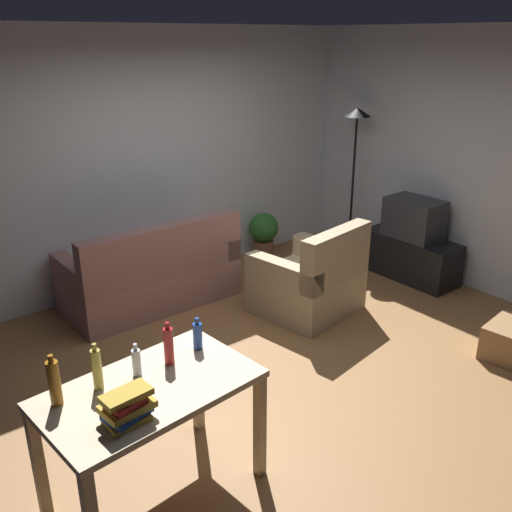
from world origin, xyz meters
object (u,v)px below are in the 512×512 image
object	(u,v)px
storage_box	(510,340)
bottle_blue	(198,335)
tv	(414,218)
book_stack	(127,407)
armchair	(311,282)
bottle_squat	(97,369)
desk	(151,402)
bottle_red	(169,345)
tv_stand	(410,257)
bottle_clear	(137,362)
potted_plant	(264,232)
torchiere_lamp	(355,142)
couch	(153,276)
bottle_amber	(54,382)

from	to	relation	value
storage_box	bottle_blue	world-z (taller)	bottle_blue
tv	book_stack	bearing A→B (deg)	107.57
armchair	bottle_squat	size ratio (longest dim) A/B	3.63
desk	bottle_red	xyz separation A→B (m)	(0.21, 0.13, 0.23)
armchair	book_stack	distance (m)	2.99
book_stack	tv_stand	bearing A→B (deg)	17.58
tv_stand	bottle_clear	size ratio (longest dim) A/B	5.39
potted_plant	book_stack	world-z (taller)	book_stack
tv	bottle_blue	distance (m)	3.55
potted_plant	bottle_red	bearing A→B (deg)	-137.92
potted_plant	torchiere_lamp	bearing A→B (deg)	-32.03
couch	desk	bearing A→B (deg)	61.61
couch	armchair	xyz separation A→B (m)	(1.15, -1.12, 0.01)
tv	bottle_blue	size ratio (longest dim) A/B	2.84
tv_stand	bottle_clear	distance (m)	4.02
bottle_clear	tv	bearing A→B (deg)	13.92
bottle_red	bottle_clear	bearing A→B (deg)	178.18
desk	bottle_blue	distance (m)	0.51
bottle_amber	bottle_squat	size ratio (longest dim) A/B	1.06
bottle_squat	armchair	bearing A→B (deg)	21.22
couch	desk	distance (m)	2.62
tv	bottle_red	world-z (taller)	bottle_red
couch	potted_plant	xyz separation A→B (m)	(1.70, 0.31, 0.02)
potted_plant	bottle_red	xyz separation A→B (m)	(-2.73, -2.47, 0.55)
bottle_clear	couch	bearing A→B (deg)	60.08
bottle_clear	bottle_red	size ratio (longest dim) A/B	0.75
armchair	storage_box	size ratio (longest dim) A/B	2.12
armchair	bottle_amber	size ratio (longest dim) A/B	3.42
couch	bottle_blue	xyz separation A→B (m)	(-0.80, -2.11, 0.54)
storage_box	bottle_clear	bearing A→B (deg)	168.39
bottle_red	desk	bearing A→B (deg)	-147.28
tv	bottle_red	distance (m)	3.78
bottle_squat	potted_plant	bearing A→B (deg)	37.64
book_stack	storage_box	bearing A→B (deg)	-5.20
bottle_amber	bottle_squat	bearing A→B (deg)	-0.70
tv_stand	storage_box	bearing A→B (deg)	155.75
torchiere_lamp	bottle_clear	bearing A→B (deg)	-154.00
tv_stand	bottle_clear	xyz separation A→B (m)	(-3.86, -0.96, 0.61)
couch	tv	distance (m)	2.91
bottle_red	tv	bearing A→B (deg)	14.77
tv	storage_box	distance (m)	1.84
tv	bottle_red	size ratio (longest dim) A/B	2.19
torchiere_lamp	bottle_red	world-z (taller)	torchiere_lamp
torchiere_lamp	armchair	size ratio (longest dim) A/B	1.78
bottle_amber	desk	bearing A→B (deg)	-19.29
armchair	bottle_squat	distance (m)	2.86
bottle_clear	bottle_blue	world-z (taller)	bottle_blue
armchair	bottle_red	distance (m)	2.47
torchiere_lamp	potted_plant	distance (m)	1.53
tv_stand	armchair	size ratio (longest dim) A/B	1.08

